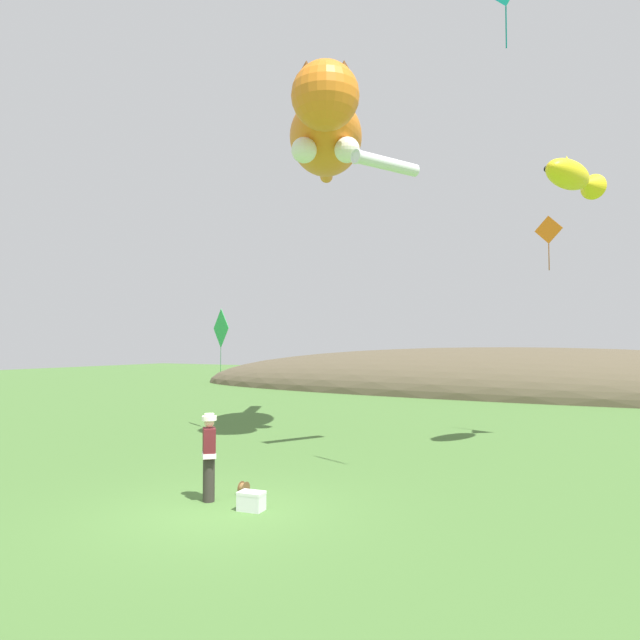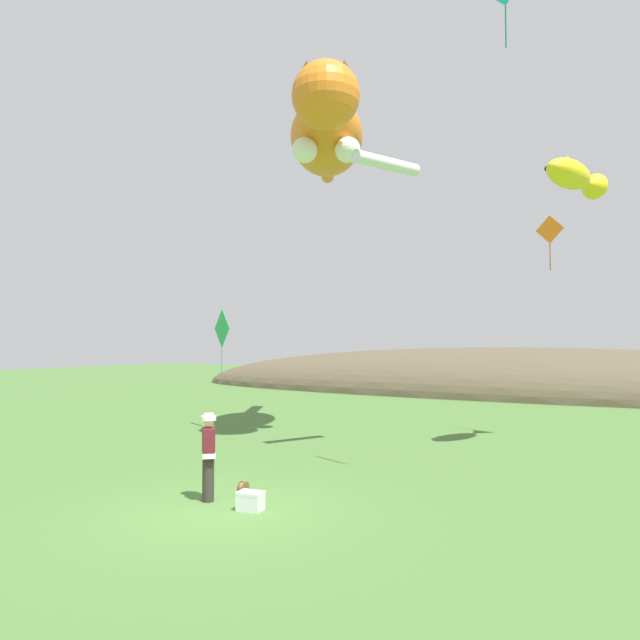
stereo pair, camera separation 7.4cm
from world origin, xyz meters
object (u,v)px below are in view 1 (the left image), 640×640
object	(u,v)px
festival_attendant	(209,454)
kite_tube_streamer	(386,163)
kite_spool	(244,488)
kite_diamond_green	(221,329)
kite_giant_cat	(326,133)
picnic_cooler	(251,501)
kite_diamond_orange	(549,230)
kite_fish_windsock	(573,177)

from	to	relation	value
festival_attendant	kite_tube_streamer	size ratio (longest dim) A/B	0.80
kite_spool	kite_diamond_green	size ratio (longest dim) A/B	0.12
kite_giant_cat	kite_diamond_green	size ratio (longest dim) A/B	3.53
festival_attendant	picnic_cooler	size ratio (longest dim) A/B	3.37
picnic_cooler	kite_tube_streamer	xyz separation A→B (m)	(0.41, 5.87, 8.14)
picnic_cooler	kite_giant_cat	bearing A→B (deg)	108.68
festival_attendant	kite_giant_cat	bearing A→B (deg)	101.43
kite_giant_cat	kite_diamond_orange	size ratio (longest dim) A/B	4.49
kite_diamond_green	kite_tube_streamer	bearing A→B (deg)	-14.49
kite_giant_cat	kite_tube_streamer	world-z (taller)	kite_giant_cat
festival_attendant	kite_diamond_green	distance (m)	10.08
kite_tube_streamer	kite_diamond_green	world-z (taller)	kite_tube_streamer
kite_spool	kite_fish_windsock	distance (m)	13.02
festival_attendant	picnic_cooler	distance (m)	1.37
festival_attendant	kite_giant_cat	world-z (taller)	kite_giant_cat
kite_diamond_orange	kite_fish_windsock	bearing A→B (deg)	-64.67
kite_spool	festival_attendant	bearing A→B (deg)	-111.44
kite_tube_streamer	kite_diamond_green	xyz separation A→B (m)	(-7.42, 1.92, -4.57)
kite_giant_cat	kite_fish_windsock	world-z (taller)	kite_giant_cat
kite_tube_streamer	kite_diamond_orange	distance (m)	6.66
festival_attendant	kite_diamond_orange	world-z (taller)	kite_diamond_orange
kite_spool	kite_diamond_orange	xyz separation A→B (m)	(4.88, 10.41, 6.86)
picnic_cooler	kite_giant_cat	xyz separation A→B (m)	(-2.75, 8.14, 10.36)
kite_tube_streamer	kite_diamond_orange	world-z (taller)	kite_tube_streamer
festival_attendant	kite_fish_windsock	world-z (taller)	kite_fish_windsock
picnic_cooler	kite_diamond_orange	bearing A→B (deg)	70.20
festival_attendant	kite_fish_windsock	bearing A→B (deg)	56.35
kite_spool	kite_tube_streamer	distance (m)	9.67
festival_attendant	kite_spool	distance (m)	1.17
kite_spool	picnic_cooler	size ratio (longest dim) A/B	0.52
kite_giant_cat	festival_attendant	bearing A→B (deg)	-78.57
picnic_cooler	kite_giant_cat	distance (m)	13.46
kite_diamond_green	kite_diamond_orange	bearing A→B (deg)	17.51
picnic_cooler	kite_fish_windsock	distance (m)	13.24
kite_diamond_orange	kite_diamond_green	xyz separation A→B (m)	(-11.07, -3.49, -3.24)
festival_attendant	kite_spool	xyz separation A→B (m)	(0.30, 0.78, -0.82)
kite_diamond_orange	kite_spool	bearing A→B (deg)	-115.12
kite_spool	kite_fish_windsock	xyz separation A→B (m)	(5.82, 8.43, 8.04)
festival_attendant	kite_fish_windsock	distance (m)	13.20
festival_attendant	kite_diamond_green	world-z (taller)	kite_diamond_green
festival_attendant	kite_diamond_orange	bearing A→B (deg)	65.13
kite_giant_cat	kite_fish_windsock	bearing A→B (deg)	8.47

